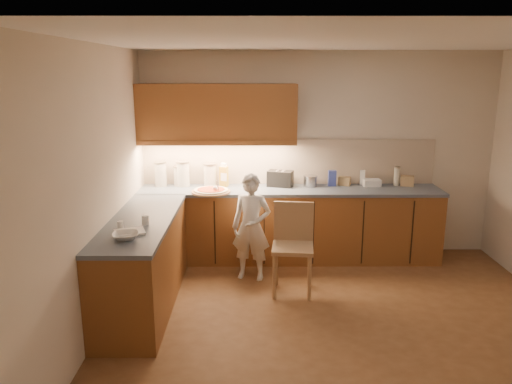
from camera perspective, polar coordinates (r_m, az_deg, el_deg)
room at (r=4.49m, az=10.37°, el=4.74°), size 4.54×4.50×2.62m
l_counter at (r=5.92m, az=-1.20°, el=-4.97°), size 3.77×2.62×0.92m
backsplash at (r=6.46m, az=3.75°, el=3.48°), size 3.75×0.02×0.58m
upper_cabinets at (r=6.22m, az=-4.46°, el=9.00°), size 1.95×0.36×0.73m
pizza_on_board at (r=6.05m, az=-5.15°, el=0.13°), size 0.47×0.47×0.19m
child at (r=5.70m, az=-0.53°, el=-4.04°), size 0.50×0.39×1.23m
wooden_chair at (r=5.44m, az=4.25°, el=-5.59°), size 0.48×0.48×0.97m
mixing_bowl at (r=4.53m, az=-14.69°, el=-4.89°), size 0.27×0.27×0.06m
canister_a at (r=6.44m, az=-10.85°, el=2.05°), size 0.16×0.16×0.32m
canister_b at (r=6.44m, az=-8.78°, el=1.86°), size 0.15×0.15×0.26m
canister_c at (r=6.40m, az=-8.34°, el=2.09°), size 0.17×0.17×0.32m
canister_d at (r=6.40m, az=-5.26°, el=2.03°), size 0.18×0.18×0.29m
oil_jug at (r=6.34m, az=-3.70°, el=1.87°), size 0.12×0.11×0.30m
toaster at (r=6.34m, az=2.79°, el=1.54°), size 0.35×0.26×0.20m
steel_pot at (r=6.37m, az=6.21°, el=1.27°), size 0.18×0.18×0.14m
blue_box at (r=6.43m, az=8.69°, el=1.57°), size 0.10×0.07×0.20m
card_box_a at (r=6.50m, az=10.06°, el=1.23°), size 0.18×0.15×0.11m
white_bottle at (r=6.56m, az=12.06°, el=1.62°), size 0.07×0.07×0.19m
flat_pack at (r=6.53m, az=13.06°, el=1.06°), size 0.22×0.16×0.09m
tall_jar at (r=6.61m, az=15.80°, el=1.76°), size 0.08×0.08×0.25m
card_box_b at (r=6.66m, az=16.90°, el=1.22°), size 0.19×0.17×0.13m
dough_cloth at (r=4.69m, az=-14.25°, el=-4.45°), size 0.32×0.29×0.02m
spice_jar_a at (r=4.82m, az=-15.24°, el=-3.68°), size 0.07×0.07×0.08m
spice_jar_b at (r=4.91m, az=-12.53°, el=-3.13°), size 0.07×0.07×0.09m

